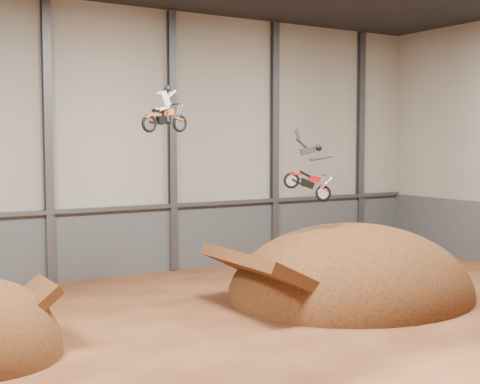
{
  "coord_description": "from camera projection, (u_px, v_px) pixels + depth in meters",
  "views": [
    {
      "loc": [
        -12.29,
        -17.86,
        6.95
      ],
      "look_at": [
        1.03,
        4.0,
        5.05
      ],
      "focal_mm": 50.0,
      "sensor_mm": 36.0,
      "label": 1
    }
  ],
  "objects": [
    {
      "name": "landing_ramp",
      "position": [
        351.0,
        297.0,
        30.15
      ],
      "size": [
        11.52,
        10.19,
        6.65
      ],
      "primitive_type": "ellipsoid",
      "color": "#381C0E",
      "rests_on": "ground"
    },
    {
      "name": "steel_column_5",
      "position": [
        360.0,
        142.0,
        42.83
      ],
      "size": [
        0.4,
        0.36,
        13.9
      ],
      "primitive_type": "cube",
      "color": "#47494F",
      "rests_on": "ground"
    },
    {
      "name": "fmx_rider_a",
      "position": [
        165.0,
        107.0,
        26.73
      ],
      "size": [
        2.43,
        1.37,
        2.09
      ],
      "primitive_type": null,
      "rotation": [
        0.0,
        -0.02,
        0.23
      ],
      "color": "#E33E11"
    },
    {
      "name": "lower_band_back",
      "position": [
        114.0,
        243.0,
        34.66
      ],
      "size": [
        39.8,
        0.18,
        3.5
      ],
      "primitive_type": "cube",
      "color": "#4B4E52",
      "rests_on": "ground"
    },
    {
      "name": "steel_rail",
      "position": [
        115.0,
        209.0,
        34.4
      ],
      "size": [
        39.8,
        0.35,
        0.2
      ],
      "primitive_type": "cube",
      "color": "#47494F",
      "rests_on": "lower_band_back"
    },
    {
      "name": "fmx_rider_b",
      "position": [
        305.0,
        165.0,
        28.22
      ],
      "size": [
        3.56,
        2.3,
        3.33
      ],
      "primitive_type": null,
      "rotation": [
        0.0,
        0.38,
        -0.46
      ],
      "color": "#B1070F"
    },
    {
      "name": "steel_column_2",
      "position": [
        48.0,
        142.0,
        32.45
      ],
      "size": [
        0.4,
        0.36,
        13.9
      ],
      "primitive_type": "cube",
      "color": "#47494F",
      "rests_on": "ground"
    },
    {
      "name": "steel_column_3",
      "position": [
        172.0,
        142.0,
        35.91
      ],
      "size": [
        0.4,
        0.36,
        13.9
      ],
      "primitive_type": "cube",
      "color": "#47494F",
      "rests_on": "ground"
    },
    {
      "name": "back_wall",
      "position": [
        112.0,
        142.0,
        34.35
      ],
      "size": [
        40.0,
        0.1,
        14.0
      ],
      "primitive_type": "cube",
      "color": "#A29B8F",
      "rests_on": "ground"
    },
    {
      "name": "steel_column_4",
      "position": [
        275.0,
        142.0,
        39.37
      ],
      "size": [
        0.4,
        0.36,
        13.9
      ],
      "primitive_type": "cube",
      "color": "#47494F",
      "rests_on": "ground"
    },
    {
      "name": "floor",
      "position": [
        276.0,
        353.0,
        22.1
      ],
      "size": [
        40.0,
        40.0,
        0.0
      ],
      "primitive_type": "plane",
      "color": "#4A2513",
      "rests_on": "ground"
    }
  ]
}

